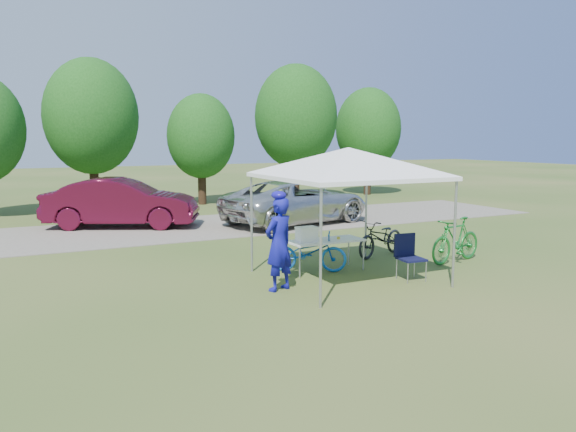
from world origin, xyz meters
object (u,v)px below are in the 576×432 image
Objects in this scene: folding_chair at (408,253)px; bike_green at (456,240)px; folding_table at (326,242)px; cooler at (307,234)px; sedan at (122,203)px; bike_dark at (381,238)px; minivan at (297,202)px; bike_blue at (309,252)px; cyclist at (279,244)px.

bike_green reaches higher than folding_chair.
bike_green is at bearing 27.50° from folding_chair.
folding_table is 0.51m from cooler.
sedan is at bearing 106.16° from cooler.
bike_dark is 5.69m from minivan.
bike_dark is at bearing 19.84° from folding_table.
folding_chair is at bearing -50.88° from folding_table.
folding_chair is 0.54× the size of bike_green.
sedan reaches higher than folding_chair.
folding_chair is 2.18m from bike_green.
sedan is (-2.50, 8.11, 0.38)m from bike_blue.
cooler is (-1.62, 1.41, 0.30)m from folding_chair.
minivan is (3.11, 6.39, -0.10)m from cooler.
folding_chair is 2.81m from cyclist.
cooler is 2.65m from bike_dark.
bike_blue is 0.34× the size of sedan.
bike_dark is (-1.14, 1.37, -0.07)m from bike_green.
sedan reaches higher than bike_green.
cyclist is at bearing -97.47° from bike_green.
cooler is at bearing -139.09° from sedan.
folding_table is 0.96× the size of bike_dark.
folding_table is at bearing -77.45° from bike_blue.
bike_green is at bearing -9.78° from cooler.
cyclist reaches higher than bike_blue.
sedan is (-4.90, 7.50, 0.36)m from bike_dark.
folding_chair is 10.45m from sedan.
folding_table is 3.25m from bike_green.
bike_blue is (-0.35, 0.13, -0.22)m from folding_table.
minivan is at bearing 154.96° from bike_dark.
bike_green is at bearing 163.99° from cyclist.
cyclist is 9.28m from sedan.
cyclist is at bearing 136.91° from minivan.
cooler reaches higher than folding_table.
folding_chair is 2.14× the size of cooler.
cooler is at bearing -111.22° from bike_green.
folding_table is at bearing 135.66° from folding_chair.
bike_blue is at bearing -113.52° from bike_green.
minivan is (0.59, 5.65, 0.30)m from bike_dark.
bike_dark is 0.36× the size of sedan.
bike_blue is 2.47m from bike_dark.
folding_table is 6.91m from minivan.
folding_table is at bearing -89.20° from bike_dark.
bike_green is 7.04m from minivan.
minivan reaches higher than bike_blue.
bike_dark is (2.04, 0.74, -0.19)m from folding_table.
bike_dark is at bearing -151.52° from bike_green.
minivan is (4.24, 7.35, -0.14)m from cyclist.
minivan is (-0.55, 7.02, 0.23)m from bike_green.
folding_table is 3.82× the size of cooler.
folding_table is 0.32× the size of minivan.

